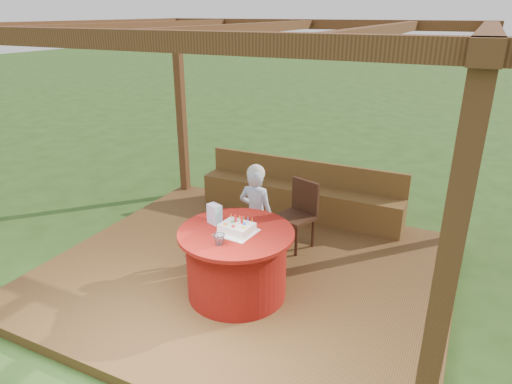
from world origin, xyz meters
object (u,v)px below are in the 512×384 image
at_px(table, 237,262).
at_px(bench, 300,198).
at_px(gift_bag, 215,214).
at_px(elderly_woman, 256,212).
at_px(birthday_cake, 237,228).
at_px(chair, 299,211).
at_px(drinking_glass, 219,239).

bearing_deg(table, bench, 93.50).
relative_size(table, gift_bag, 5.66).
height_order(elderly_woman, birthday_cake, elderly_woman).
relative_size(table, elderly_woman, 1.00).
height_order(chair, gift_bag, gift_bag).
bearing_deg(chair, gift_bag, -111.29).
bearing_deg(gift_bag, birthday_cake, 4.48).
height_order(table, drinking_glass, drinking_glass).
bearing_deg(gift_bag, drinking_glass, -33.55).
height_order(elderly_woman, gift_bag, elderly_woman).
height_order(bench, table, bench).
relative_size(bench, gift_bag, 14.23).
height_order(bench, drinking_glass, drinking_glass).
distance_m(bench, birthday_cake, 2.30).
bearing_deg(drinking_glass, chair, 82.78).
height_order(bench, gift_bag, gift_bag).
distance_m(birthday_cake, drinking_glass, 0.30).
distance_m(bench, table, 2.22).
height_order(bench, chair, chair).
distance_m(table, gift_bag, 0.56).
height_order(elderly_woman, drinking_glass, elderly_woman).
distance_m(bench, chair, 0.98).
xyz_separation_m(bench, drinking_glass, (0.12, -2.53, 0.53)).
xyz_separation_m(elderly_woman, gift_bag, (-0.13, -0.72, 0.24)).
distance_m(chair, drinking_glass, 1.68).
bearing_deg(gift_bag, bench, 106.71).
relative_size(chair, birthday_cake, 2.21).
height_order(bench, elderly_woman, elderly_woman).
bearing_deg(chair, bench, 110.16).
bearing_deg(chair, birthday_cake, -97.36).
distance_m(gift_bag, drinking_glass, 0.48).
distance_m(bench, gift_bag, 2.22).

